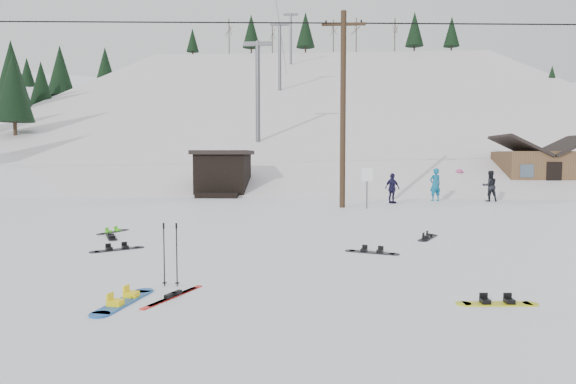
# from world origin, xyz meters

# --- Properties ---
(ground) EXTENTS (200.00, 200.00, 0.00)m
(ground) POSITION_xyz_m (0.00, 0.00, 0.00)
(ground) COLOR white
(ground) RESTS_ON ground
(ski_slope) EXTENTS (60.00, 85.24, 65.97)m
(ski_slope) POSITION_xyz_m (0.00, 55.00, -12.00)
(ski_slope) COLOR white
(ski_slope) RESTS_ON ground
(ridge_left) EXTENTS (47.54, 95.03, 58.38)m
(ridge_left) POSITION_xyz_m (-36.00, 48.00, -11.00)
(ridge_left) COLOR white
(ridge_left) RESTS_ON ground
(treeline_crest) EXTENTS (50.00, 6.00, 10.00)m
(treeline_crest) POSITION_xyz_m (0.00, 86.00, 0.00)
(treeline_crest) COLOR black
(treeline_crest) RESTS_ON ski_slope
(utility_pole) EXTENTS (2.00, 0.26, 9.00)m
(utility_pole) POSITION_xyz_m (2.00, 14.00, 4.68)
(utility_pole) COLOR #3A2819
(utility_pole) RESTS_ON ground
(trail_sign) EXTENTS (0.50, 0.09, 1.85)m
(trail_sign) POSITION_xyz_m (3.10, 13.58, 1.27)
(trail_sign) COLOR #595B60
(trail_sign) RESTS_ON ground
(lift_hut) EXTENTS (3.40, 4.10, 2.75)m
(lift_hut) POSITION_xyz_m (-5.00, 20.94, 1.36)
(lift_hut) COLOR black
(lift_hut) RESTS_ON ground
(lift_tower_near) EXTENTS (2.20, 0.36, 8.00)m
(lift_tower_near) POSITION_xyz_m (-4.00, 30.00, 7.86)
(lift_tower_near) COLOR #595B60
(lift_tower_near) RESTS_ON ski_slope
(lift_tower_mid) EXTENTS (2.20, 0.36, 8.00)m
(lift_tower_mid) POSITION_xyz_m (-4.00, 50.00, 14.36)
(lift_tower_mid) COLOR #595B60
(lift_tower_mid) RESTS_ON ski_slope
(lift_tower_far) EXTENTS (2.20, 0.36, 8.00)m
(lift_tower_far) POSITION_xyz_m (-4.00, 70.00, 20.86)
(lift_tower_far) COLOR #595B60
(lift_tower_far) RESTS_ON ski_slope
(cabin) EXTENTS (5.39, 4.40, 3.77)m
(cabin) POSITION_xyz_m (15.00, 24.00, 1.48)
(cabin) COLOR brown
(cabin) RESTS_ON ground
(hero_snowboard) EXTENTS (0.51, 1.69, 0.12)m
(hero_snowboard) POSITION_xyz_m (-2.13, -1.94, 0.03)
(hero_snowboard) COLOR blue
(hero_snowboard) RESTS_ON ground
(hero_skis) EXTENTS (0.64, 1.54, 0.08)m
(hero_skis) POSITION_xyz_m (-1.42, -1.56, 0.02)
(hero_skis) COLOR red
(hero_skis) RESTS_ON ground
(ski_poles) EXTENTS (0.32, 0.09, 1.17)m
(ski_poles) POSITION_xyz_m (-1.68, -0.82, 0.60)
(ski_poles) COLOR black
(ski_poles) RESTS_ON ground
(board_scatter_a) EXTENTS (1.14, 0.98, 0.10)m
(board_scatter_a) POSITION_xyz_m (-4.13, 2.65, 0.03)
(board_scatter_a) COLOR black
(board_scatter_a) RESTS_ON ground
(board_scatter_b) EXTENTS (0.73, 1.18, 0.09)m
(board_scatter_b) POSITION_xyz_m (-5.08, 4.55, 0.02)
(board_scatter_b) COLOR black
(board_scatter_b) RESTS_ON ground
(board_scatter_c) EXTENTS (0.63, 1.22, 0.09)m
(board_scatter_c) POSITION_xyz_m (-5.48, 5.62, 0.02)
(board_scatter_c) COLOR black
(board_scatter_c) RESTS_ON ground
(board_scatter_d) EXTENTS (1.31, 0.66, 0.10)m
(board_scatter_d) POSITION_xyz_m (2.33, 2.71, 0.02)
(board_scatter_d) COLOR black
(board_scatter_d) RESTS_ON ground
(board_scatter_e) EXTENTS (1.33, 0.33, 0.09)m
(board_scatter_e) POSITION_xyz_m (3.93, -1.62, 0.02)
(board_scatter_e) COLOR yellow
(board_scatter_e) RESTS_ON ground
(board_scatter_f) EXTENTS (0.78, 1.34, 0.10)m
(board_scatter_f) POSITION_xyz_m (4.17, 5.11, 0.03)
(board_scatter_f) COLOR black
(board_scatter_f) RESTS_ON ground
(skier_teal) EXTENTS (0.74, 0.62, 1.75)m
(skier_teal) POSITION_xyz_m (7.07, 17.79, 0.88)
(skier_teal) COLOR #0D5D82
(skier_teal) RESTS_ON ground
(skier_dark) EXTENTS (0.83, 0.67, 1.63)m
(skier_dark) POSITION_xyz_m (9.91, 17.80, 0.82)
(skier_dark) COLOR black
(skier_dark) RESTS_ON ground
(skier_pink) EXTENTS (1.12, 0.81, 1.57)m
(skier_pink) POSITION_xyz_m (9.77, 23.40, 0.78)
(skier_pink) COLOR #BC427D
(skier_pink) RESTS_ON ground
(skier_navy) EXTENTS (0.88, 0.92, 1.53)m
(skier_navy) POSITION_xyz_m (4.61, 16.29, 0.77)
(skier_navy) COLOR #191536
(skier_navy) RESTS_ON ground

